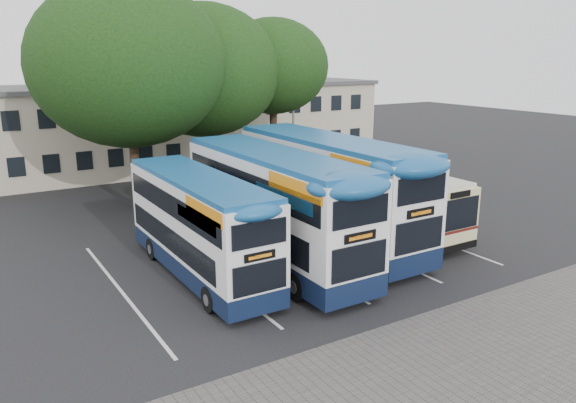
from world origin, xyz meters
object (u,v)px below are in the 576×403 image
at_px(tree_left, 128,64).
at_px(bus_dd_mid, 273,203).
at_px(tree_right, 273,66).
at_px(bus_single, 376,193).
at_px(tree_mid, 203,71).
at_px(bus_dd_left, 199,221).
at_px(lamp_post, 294,101).
at_px(bus_dd_right, 328,185).

height_order(tree_left, bus_dd_mid, tree_left).
xyz_separation_m(tree_right, bus_single, (-1.04, -11.83, -5.83)).
bearing_deg(bus_single, tree_left, 132.85).
distance_m(tree_left, tree_mid, 5.56).
bearing_deg(bus_dd_left, tree_left, 85.41).
distance_m(lamp_post, tree_mid, 8.18).
bearing_deg(tree_mid, tree_left, -157.76).
bearing_deg(lamp_post, bus_single, -105.42).
relative_size(tree_mid, bus_dd_left, 1.19).
relative_size(bus_dd_mid, bus_single, 1.08).
bearing_deg(tree_mid, bus_dd_left, -114.61).
xyz_separation_m(lamp_post, bus_dd_left, (-13.65, -14.97, -2.90)).
xyz_separation_m(bus_dd_right, bus_single, (3.36, 0.57, -0.91)).
distance_m(tree_right, bus_dd_left, 17.93).
height_order(bus_dd_left, bus_single, bus_dd_left).
bearing_deg(tree_mid, bus_single, -71.83).
height_order(tree_left, bus_single, tree_left).
height_order(lamp_post, tree_left, tree_left).
xyz_separation_m(tree_right, bus_dd_right, (-4.40, -12.40, -4.92)).
distance_m(tree_left, bus_dd_left, 12.43).
relative_size(lamp_post, tree_left, 0.74).
xyz_separation_m(tree_left, bus_single, (9.00, -9.71, -6.10)).
distance_m(tree_left, bus_dd_right, 12.82).
distance_m(tree_mid, bus_single, 13.64).
bearing_deg(tree_left, lamp_post, 17.15).
bearing_deg(tree_mid, bus_dd_right, -87.63).
bearing_deg(bus_single, tree_mid, 108.17).
distance_m(lamp_post, bus_single, 14.55).
distance_m(bus_dd_mid, bus_single, 6.99).
height_order(tree_mid, bus_dd_right, tree_mid).
xyz_separation_m(tree_mid, bus_single, (3.87, -11.80, -5.64)).
bearing_deg(tree_left, bus_dd_right, -61.24).
relative_size(tree_left, tree_right, 1.15).
bearing_deg(tree_left, bus_dd_mid, -78.77).
bearing_deg(lamp_post, bus_dd_left, -132.35).
distance_m(tree_mid, bus_dd_mid, 14.51).
distance_m(bus_dd_left, bus_dd_right, 6.59).
relative_size(tree_left, bus_single, 1.19).
relative_size(lamp_post, bus_dd_left, 0.95).
bearing_deg(lamp_post, tree_left, -162.85).
bearing_deg(tree_right, bus_dd_left, -129.71).
xyz_separation_m(lamp_post, bus_dd_right, (-7.12, -14.21, -2.44)).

